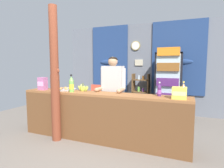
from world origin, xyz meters
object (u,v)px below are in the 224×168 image
object	(u,v)px
plastic_lawn_chair	(96,98)
shopkeeper	(113,86)
pastry_tray	(66,89)
soda_bottle_lime_soda	(71,85)
soda_bottle_grape_soda	(159,90)
stall_counter	(98,113)
bottle_shelf_rack	(141,93)
snack_box_wafer	(43,84)
snack_box_instant_noodle	(179,93)
banana_bunch	(83,88)
soda_bottle_iced_tea	(183,90)
drink_fridge	(169,81)
timber_post	(55,78)

from	to	relation	value
plastic_lawn_chair	shopkeeper	bearing A→B (deg)	-49.00
shopkeeper	pastry_tray	world-z (taller)	shopkeeper
soda_bottle_lime_soda	soda_bottle_grape_soda	size ratio (longest dim) A/B	1.41
stall_counter	plastic_lawn_chair	distance (m)	1.78
bottle_shelf_rack	soda_bottle_grape_soda	size ratio (longest dim) A/B	4.91
soda_bottle_lime_soda	snack_box_wafer	size ratio (longest dim) A/B	1.29
snack_box_instant_noodle	banana_bunch	xyz separation A→B (m)	(-1.79, 0.17, -0.03)
bottle_shelf_rack	soda_bottle_iced_tea	bearing A→B (deg)	-59.51
soda_bottle_grape_soda	drink_fridge	bearing A→B (deg)	90.62
shopkeeper	soda_bottle_lime_soda	distance (m)	0.81
bottle_shelf_rack	soda_bottle_grape_soda	distance (m)	2.25
drink_fridge	plastic_lawn_chair	world-z (taller)	drink_fridge
snack_box_instant_noodle	pastry_tray	size ratio (longest dim) A/B	0.49
timber_post	soda_bottle_lime_soda	bearing A→B (deg)	43.76
snack_box_instant_noodle	pastry_tray	xyz separation A→B (m)	(-2.20, 0.16, -0.07)
bottle_shelf_rack	soda_bottle_iced_tea	size ratio (longest dim) A/B	4.61
soda_bottle_iced_tea	pastry_tray	bearing A→B (deg)	-178.31
banana_bunch	pastry_tray	bearing A→B (deg)	-179.83
timber_post	bottle_shelf_rack	bearing A→B (deg)	67.05
shopkeeper	stall_counter	bearing A→B (deg)	-102.57
bottle_shelf_rack	snack_box_instant_noodle	xyz separation A→B (m)	(1.11, -2.21, 0.39)
timber_post	soda_bottle_grape_soda	world-z (taller)	timber_post
timber_post	snack_box_wafer	bearing A→B (deg)	155.71
plastic_lawn_chair	stall_counter	bearing A→B (deg)	-61.41
timber_post	banana_bunch	size ratio (longest dim) A/B	9.26
drink_fridge	soda_bottle_lime_soda	size ratio (longest dim) A/B	5.47
plastic_lawn_chair	soda_bottle_lime_soda	bearing A→B (deg)	-79.36
timber_post	snack_box_wafer	world-z (taller)	timber_post
drink_fridge	soda_bottle_lime_soda	world-z (taller)	drink_fridge
plastic_lawn_chair	drink_fridge	bearing A→B (deg)	12.78
pastry_tray	soda_bottle_lime_soda	bearing A→B (deg)	-34.18
drink_fridge	soda_bottle_grape_soda	world-z (taller)	drink_fridge
bottle_shelf_rack	soda_bottle_grape_soda	bearing A→B (deg)	-68.87
snack_box_wafer	drink_fridge	bearing A→B (deg)	40.28
soda_bottle_grape_soda	soda_bottle_iced_tea	bearing A→B (deg)	13.19
plastic_lawn_chair	soda_bottle_grape_soda	world-z (taller)	soda_bottle_grape_soda
bottle_shelf_rack	snack_box_wafer	distance (m)	2.72
stall_counter	soda_bottle_iced_tea	world-z (taller)	soda_bottle_iced_tea
drink_fridge	snack_box_instant_noodle	size ratio (longest dim) A/B	8.67
stall_counter	soda_bottle_grape_soda	distance (m)	1.16
snack_box_wafer	snack_box_instant_noodle	bearing A→B (deg)	-0.10
plastic_lawn_chair	banana_bunch	distance (m)	1.51
shopkeeper	pastry_tray	xyz separation A→B (m)	(-0.93, -0.28, -0.07)
plastic_lawn_chair	banana_bunch	size ratio (longest dim) A/B	3.23
stall_counter	snack_box_wafer	xyz separation A→B (m)	(-1.28, 0.03, 0.49)
timber_post	snack_box_instant_noodle	xyz separation A→B (m)	(2.14, 0.22, -0.19)
soda_bottle_lime_soda	soda_bottle_grape_soda	distance (m)	1.62
snack_box_wafer	pastry_tray	distance (m)	0.49
drink_fridge	bottle_shelf_rack	size ratio (longest dim) A/B	1.58
snack_box_instant_noodle	timber_post	bearing A→B (deg)	-174.04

